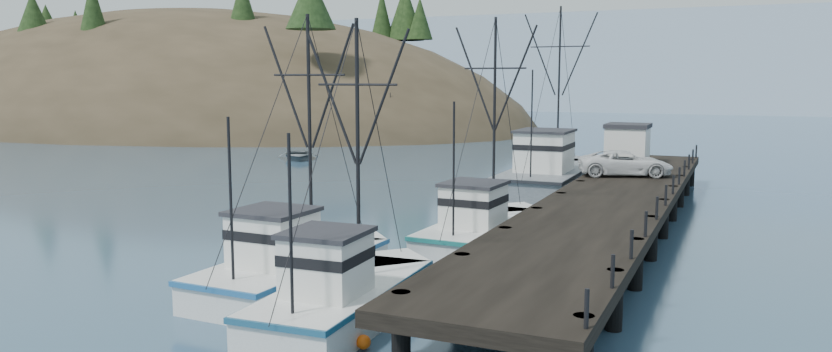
# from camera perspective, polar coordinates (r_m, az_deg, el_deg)

# --- Properties ---
(ground) EXTENTS (400.00, 400.00, 0.00)m
(ground) POSITION_cam_1_polar(r_m,az_deg,el_deg) (31.29, -17.30, -7.70)
(ground) COLOR #2D4A65
(ground) RESTS_ON ground
(pier) EXTENTS (6.00, 44.00, 2.00)m
(pier) POSITION_cam_1_polar(r_m,az_deg,el_deg) (39.56, 14.76, -1.93)
(pier) COLOR black
(pier) RESTS_ON ground
(headland) EXTENTS (134.80, 78.00, 51.00)m
(headland) POSITION_cam_1_polar(r_m,az_deg,el_deg) (139.41, -19.16, 1.99)
(headland) COLOR #382D1E
(headland) RESTS_ON ground
(distant_ridge) EXTENTS (360.00, 40.00, 26.00)m
(distant_ridge) POSITION_cam_1_polar(r_m,az_deg,el_deg) (193.00, 21.03, 4.70)
(distant_ridge) COLOR #9EB2C6
(distant_ridge) RESTS_ON ground
(distant_ridge_far) EXTENTS (180.00, 25.00, 18.00)m
(distant_ridge_far) POSITION_cam_1_polar(r_m,az_deg,el_deg) (216.25, 7.86, 5.39)
(distant_ridge_far) COLOR silver
(distant_ridge_far) RESTS_ON ground
(moored_sailboats) EXTENTS (21.50, 9.63, 6.35)m
(moored_sailboats) POSITION_cam_1_polar(r_m,az_deg,el_deg) (95.97, -9.24, 2.88)
(moored_sailboats) COLOR silver
(moored_sailboats) RESTS_ON ground
(trawler_near) EXTENTS (3.69, 10.07, 10.37)m
(trawler_near) POSITION_cam_1_polar(r_m,az_deg,el_deg) (25.30, -5.32, -9.08)
(trawler_near) COLOR silver
(trawler_near) RESTS_ON ground
(trawler_mid) EXTENTS (3.92, 10.84, 10.82)m
(trawler_mid) POSITION_cam_1_polar(r_m,az_deg,el_deg) (29.23, -9.07, -6.86)
(trawler_mid) COLOR silver
(trawler_mid) RESTS_ON ground
(trawler_far) EXTENTS (3.97, 10.98, 11.27)m
(trawler_far) POSITION_cam_1_polar(r_m,az_deg,el_deg) (35.91, 5.35, -4.08)
(trawler_far) COLOR silver
(trawler_far) RESTS_ON ground
(work_vessel) EXTENTS (4.81, 15.96, 13.35)m
(work_vessel) POSITION_cam_1_polar(r_m,az_deg,el_deg) (52.62, 10.38, 0.00)
(work_vessel) COLOR slate
(work_vessel) RESTS_ON ground
(pier_shed) EXTENTS (3.00, 3.20, 2.80)m
(pier_shed) POSITION_cam_1_polar(r_m,az_deg,el_deg) (55.09, 15.96, 2.47)
(pier_shed) COLOR silver
(pier_shed) RESTS_ON pier
(pickup_truck) EXTENTS (6.21, 4.28, 1.58)m
(pickup_truck) POSITION_cam_1_polar(r_m,az_deg,el_deg) (47.74, 15.80, 0.96)
(pickup_truck) COLOR silver
(pickup_truck) RESTS_ON pier
(motorboat) EXTENTS (6.62, 7.07, 1.19)m
(motorboat) POSITION_cam_1_polar(r_m,az_deg,el_deg) (74.37, -9.04, 1.28)
(motorboat) COLOR slate
(motorboat) RESTS_ON ground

